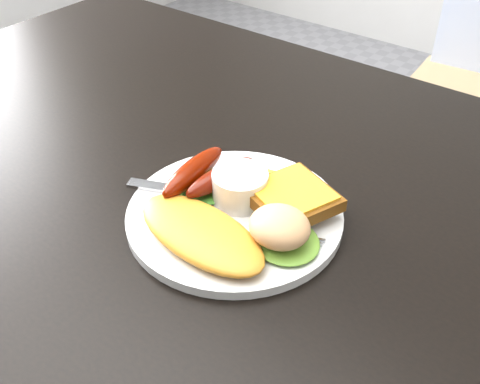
% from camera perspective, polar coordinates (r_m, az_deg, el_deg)
% --- Properties ---
extents(dining_table, '(1.20, 0.80, 0.04)m').
position_cam_1_polar(dining_table, '(0.73, -4.21, 1.41)').
color(dining_table, black).
rests_on(dining_table, ground).
extents(plate, '(0.24, 0.24, 0.01)m').
position_cam_1_polar(plate, '(0.63, -0.56, -2.32)').
color(plate, white).
rests_on(plate, dining_table).
extents(lettuce_left, '(0.09, 0.09, 0.01)m').
position_cam_1_polar(lettuce_left, '(0.65, -3.84, 0.57)').
color(lettuce_left, '#32921E').
rests_on(lettuce_left, plate).
extents(lettuce_right, '(0.10, 0.10, 0.01)m').
position_cam_1_polar(lettuce_right, '(0.58, 4.50, -4.89)').
color(lettuce_right, '#649C34').
rests_on(lettuce_right, plate).
extents(omelette, '(0.17, 0.10, 0.02)m').
position_cam_1_polar(omelette, '(0.58, -3.99, -4.17)').
color(omelette, gold).
rests_on(omelette, plate).
extents(sausage_a, '(0.04, 0.11, 0.03)m').
position_cam_1_polar(sausage_a, '(0.65, -4.75, 2.11)').
color(sausage_a, '#701C02').
rests_on(sausage_a, lettuce_left).
extents(sausage_b, '(0.04, 0.10, 0.02)m').
position_cam_1_polar(sausage_b, '(0.64, -1.98, 1.54)').
color(sausage_b, '#5A180A').
rests_on(sausage_b, lettuce_left).
extents(ramekin, '(0.08, 0.08, 0.04)m').
position_cam_1_polar(ramekin, '(0.63, -0.00, 0.50)').
color(ramekin, white).
rests_on(ramekin, plate).
extents(toast_a, '(0.08, 0.08, 0.01)m').
position_cam_1_polar(toast_a, '(0.64, 3.75, -0.09)').
color(toast_a, brown).
rests_on(toast_a, plate).
extents(toast_b, '(0.11, 0.11, 0.01)m').
position_cam_1_polar(toast_b, '(0.61, 5.24, -0.60)').
color(toast_b, brown).
rests_on(toast_b, toast_a).
extents(potato_salad, '(0.07, 0.07, 0.03)m').
position_cam_1_polar(potato_salad, '(0.57, 4.04, -3.53)').
color(potato_salad, beige).
rests_on(potato_salad, lettuce_right).
extents(fork, '(0.17, 0.09, 0.00)m').
position_cam_1_polar(fork, '(0.64, -3.83, -0.21)').
color(fork, '#ADAFB7').
rests_on(fork, plate).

